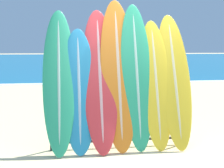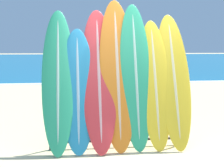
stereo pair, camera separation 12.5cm
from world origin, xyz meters
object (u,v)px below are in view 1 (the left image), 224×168
at_px(surfboard_slot_5, 156,83).
at_px(surfboard_slot_2, 100,78).
at_px(surfboard_slot_6, 174,79).
at_px(surfboard_slot_0, 59,79).
at_px(surfboard_slot_1, 79,89).
at_px(person_near_water, 96,67).
at_px(person_far_left, 124,77).
at_px(person_far_right, 137,69).
at_px(person_mid_beach, 96,73).
at_px(surfboard_slot_3, 118,73).
at_px(surfboard_slot_4, 137,75).
at_px(surfboard_rack, 119,117).

bearing_deg(surfboard_slot_5, surfboard_slot_2, 176.65).
bearing_deg(surfboard_slot_6, surfboard_slot_0, 179.52).
distance_m(surfboard_slot_1, person_near_water, 6.13).
distance_m(surfboard_slot_0, surfboard_slot_5, 1.61).
bearing_deg(person_near_water, person_far_left, -91.05).
height_order(person_far_left, person_far_right, person_far_left).
xyz_separation_m(person_near_water, person_mid_beach, (-0.16, -1.68, -0.05)).
bearing_deg(person_mid_beach, person_far_left, 174.60).
distance_m(surfboard_slot_0, person_near_water, 6.13).
distance_m(surfboard_slot_5, person_near_water, 6.07).
distance_m(person_near_water, person_far_left, 2.55).
distance_m(surfboard_slot_3, person_far_right, 6.80).
distance_m(surfboard_slot_1, person_far_left, 3.85).
xyz_separation_m(surfboard_slot_4, person_near_water, (-0.11, 6.01, -0.27)).
relative_size(surfboard_rack, person_far_left, 1.47).
height_order(surfboard_slot_2, person_mid_beach, surfboard_slot_2).
height_order(surfboard_slot_0, person_far_left, surfboard_slot_0).
height_order(surfboard_slot_1, person_mid_beach, surfboard_slot_1).
bearing_deg(surfboard_slot_4, person_far_right, 77.07).
relative_size(surfboard_slot_4, person_mid_beach, 1.47).
height_order(surfboard_slot_0, surfboard_slot_1, surfboard_slot_0).
bearing_deg(person_far_left, surfboard_slot_4, 12.69).
height_order(surfboard_rack, surfboard_slot_1, surfboard_slot_1).
bearing_deg(surfboard_slot_2, surfboard_slot_3, 2.33).
bearing_deg(surfboard_slot_6, person_far_left, 93.51).
bearing_deg(surfboard_slot_4, surfboard_slot_0, 179.69).
xyz_separation_m(surfboard_slot_2, person_near_water, (0.51, 6.00, -0.22)).
bearing_deg(surfboard_slot_1, surfboard_slot_3, 7.15).
xyz_separation_m(surfboard_slot_6, person_near_water, (-0.77, 6.02, -0.18)).
distance_m(surfboard_slot_5, person_far_left, 3.58).
bearing_deg(surfboard_slot_6, surfboard_slot_4, 179.18).
distance_m(surfboard_rack, person_far_right, 6.87).
height_order(surfboard_slot_1, surfboard_slot_3, surfboard_slot_3).
distance_m(surfboard_rack, surfboard_slot_4, 0.77).
height_order(surfboard_slot_2, person_near_water, surfboard_slot_2).
bearing_deg(surfboard_slot_0, surfboard_slot_2, 0.85).
distance_m(surfboard_rack, surfboard_slot_5, 0.84).
bearing_deg(surfboard_rack, surfboard_slot_5, 1.11).
relative_size(person_far_left, person_far_right, 1.01).
bearing_deg(surfboard_slot_0, surfboard_slot_1, -10.64).
distance_m(person_near_water, person_far_right, 1.71).
bearing_deg(person_far_right, surfboard_rack, 80.95).
distance_m(surfboard_slot_3, surfboard_slot_5, 0.65).
distance_m(surfboard_slot_3, surfboard_slot_4, 0.31).
bearing_deg(person_far_right, person_near_water, 25.18).
relative_size(surfboard_slot_0, surfboard_slot_1, 1.16).
bearing_deg(surfboard_slot_2, surfboard_slot_5, -3.35).
xyz_separation_m(surfboard_slot_5, person_far_left, (0.12, 3.57, -0.23)).
height_order(surfboard_slot_0, surfboard_slot_5, surfboard_slot_0).
bearing_deg(surfboard_slot_4, person_mid_beach, 93.58).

